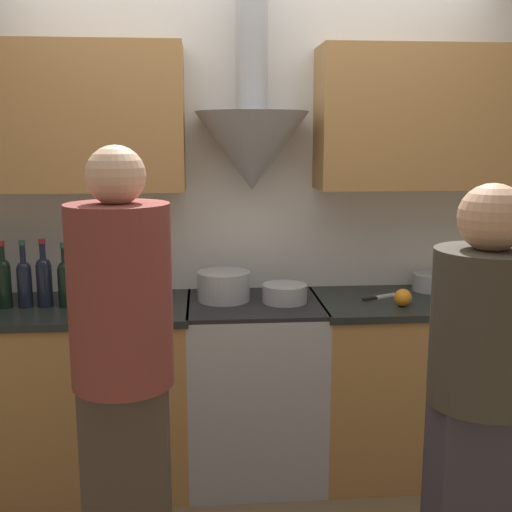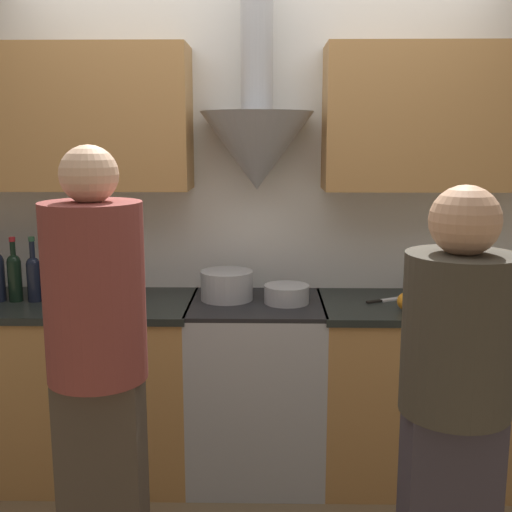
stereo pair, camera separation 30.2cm
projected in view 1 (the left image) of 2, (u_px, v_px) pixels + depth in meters
ground_plane at (260, 507)px, 3.01m from camera, size 12.00×12.00×0.00m
wall_back at (240, 184)px, 3.32m from camera, size 8.40×0.56×2.60m
counter_left at (45, 395)px, 3.16m from camera, size 1.44×0.62×0.91m
counter_right at (424, 383)px, 3.32m from camera, size 1.13×0.62×0.91m
stove_range at (254, 388)px, 3.25m from camera, size 0.66×0.60×0.91m
wine_bottle_5 at (4, 280)px, 3.04m from camera, size 0.07×0.07×0.32m
wine_bottle_6 at (24, 281)px, 3.05m from camera, size 0.07×0.07×0.32m
wine_bottle_7 at (44, 279)px, 3.06m from camera, size 0.07×0.07×0.33m
wine_bottle_8 at (65, 281)px, 3.07m from camera, size 0.07×0.07×0.31m
stock_pot at (224, 286)px, 3.19m from camera, size 0.26×0.26×0.14m
mixing_bowl at (285, 293)px, 3.16m from camera, size 0.22×0.22×0.09m
orange_fruit at (403, 298)px, 3.08m from camera, size 0.08×0.08×0.08m
saucepan at (431, 282)px, 3.39m from camera, size 0.19×0.19×0.09m
chefs_knife at (380, 297)px, 3.25m from camera, size 0.21×0.13×0.01m
person_foreground_left at (124, 377)px, 2.11m from camera, size 0.33×0.33×1.69m
person_foreground_right at (480, 401)px, 2.08m from camera, size 0.34×0.34×1.58m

